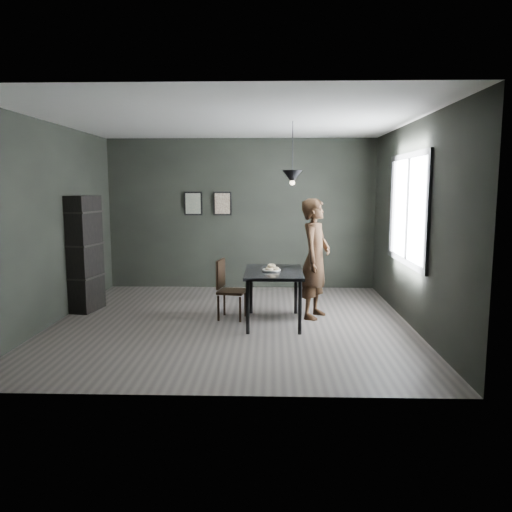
{
  "coord_description": "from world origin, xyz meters",
  "views": [
    {
      "loc": [
        0.56,
        -6.87,
        1.92
      ],
      "look_at": [
        0.35,
        0.05,
        0.95
      ],
      "focal_mm": 35.0,
      "sensor_mm": 36.0,
      "label": 1
    }
  ],
  "objects_px": {
    "wood_chair": "(227,285)",
    "pendant_lamp": "(292,177)",
    "cafe_table": "(274,276)",
    "shelf_unit": "(84,254)",
    "white_plate": "(271,271)",
    "woman": "(315,259)"
  },
  "relations": [
    {
      "from": "woman",
      "to": "pendant_lamp",
      "type": "relative_size",
      "value": 2.02
    },
    {
      "from": "wood_chair",
      "to": "shelf_unit",
      "type": "relative_size",
      "value": 0.49
    },
    {
      "from": "cafe_table",
      "to": "wood_chair",
      "type": "distance_m",
      "value": 0.74
    },
    {
      "from": "shelf_unit",
      "to": "white_plate",
      "type": "bearing_deg",
      "value": -3.7
    },
    {
      "from": "white_plate",
      "to": "shelf_unit",
      "type": "bearing_deg",
      "value": 166.75
    },
    {
      "from": "cafe_table",
      "to": "white_plate",
      "type": "relative_size",
      "value": 5.22
    },
    {
      "from": "cafe_table",
      "to": "shelf_unit",
      "type": "distance_m",
      "value": 3.0
    },
    {
      "from": "wood_chair",
      "to": "shelf_unit",
      "type": "xyz_separation_m",
      "value": [
        -2.24,
        0.43,
        0.4
      ]
    },
    {
      "from": "woman",
      "to": "shelf_unit",
      "type": "bearing_deg",
      "value": 108.69
    },
    {
      "from": "cafe_table",
      "to": "woman",
      "type": "xyz_separation_m",
      "value": [
        0.61,
        0.34,
        0.2
      ]
    },
    {
      "from": "woman",
      "to": "pendant_lamp",
      "type": "height_order",
      "value": "pendant_lamp"
    },
    {
      "from": "white_plate",
      "to": "pendant_lamp",
      "type": "height_order",
      "value": "pendant_lamp"
    },
    {
      "from": "white_plate",
      "to": "wood_chair",
      "type": "distance_m",
      "value": 0.74
    },
    {
      "from": "wood_chair",
      "to": "pendant_lamp",
      "type": "relative_size",
      "value": 1.0
    },
    {
      "from": "wood_chair",
      "to": "pendant_lamp",
      "type": "height_order",
      "value": "pendant_lamp"
    },
    {
      "from": "cafe_table",
      "to": "shelf_unit",
      "type": "xyz_separation_m",
      "value": [
        -2.92,
        0.66,
        0.22
      ]
    },
    {
      "from": "wood_chair",
      "to": "pendant_lamp",
      "type": "distance_m",
      "value": 1.82
    },
    {
      "from": "wood_chair",
      "to": "shelf_unit",
      "type": "distance_m",
      "value": 2.31
    },
    {
      "from": "wood_chair",
      "to": "cafe_table",
      "type": "bearing_deg",
      "value": -8.63
    },
    {
      "from": "woman",
      "to": "wood_chair",
      "type": "distance_m",
      "value": 1.35
    },
    {
      "from": "cafe_table",
      "to": "pendant_lamp",
      "type": "relative_size",
      "value": 1.39
    },
    {
      "from": "white_plate",
      "to": "cafe_table",
      "type": "bearing_deg",
      "value": 35.19
    }
  ]
}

